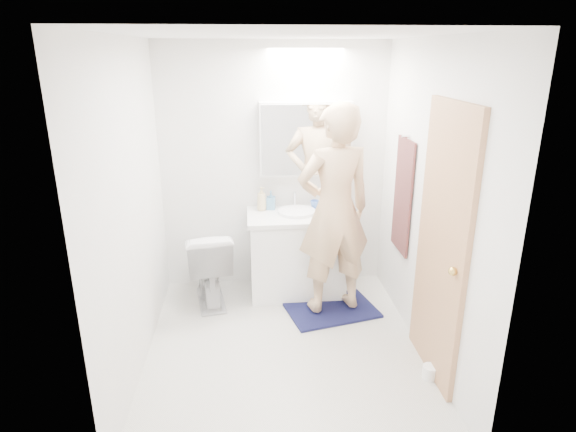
{
  "coord_description": "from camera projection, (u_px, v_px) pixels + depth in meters",
  "views": [
    {
      "loc": [
        -0.27,
        -3.38,
        2.3
      ],
      "look_at": [
        0.05,
        0.25,
        1.05
      ],
      "focal_mm": 30.21,
      "sensor_mm": 36.0,
      "label": 1
    }
  ],
  "objects": [
    {
      "name": "floor",
      "position": [
        285.0,
        347.0,
        3.96
      ],
      "size": [
        2.5,
        2.5,
        0.0
      ],
      "primitive_type": "plane",
      "color": "silver",
      "rests_on": "ground"
    },
    {
      "name": "ceiling",
      "position": [
        284.0,
        34.0,
        3.18
      ],
      "size": [
        2.5,
        2.5,
        0.0
      ],
      "primitive_type": "plane",
      "rotation": [
        3.14,
        0.0,
        0.0
      ],
      "color": "white",
      "rests_on": "floor"
    },
    {
      "name": "wall_back",
      "position": [
        274.0,
        169.0,
        4.74
      ],
      "size": [
        2.5,
        0.0,
        2.5
      ],
      "primitive_type": "plane",
      "rotation": [
        1.57,
        0.0,
        0.0
      ],
      "color": "white",
      "rests_on": "floor"
    },
    {
      "name": "wall_front",
      "position": [
        304.0,
        286.0,
        2.39
      ],
      "size": [
        2.5,
        0.0,
        2.5
      ],
      "primitive_type": "plane",
      "rotation": [
        -1.57,
        0.0,
        0.0
      ],
      "color": "white",
      "rests_on": "floor"
    },
    {
      "name": "wall_left",
      "position": [
        132.0,
        212.0,
        3.48
      ],
      "size": [
        0.0,
        2.5,
        2.5
      ],
      "primitive_type": "plane",
      "rotation": [
        1.57,
        0.0,
        1.57
      ],
      "color": "white",
      "rests_on": "floor"
    },
    {
      "name": "wall_right",
      "position": [
        429.0,
        204.0,
        3.66
      ],
      "size": [
        0.0,
        2.5,
        2.5
      ],
      "primitive_type": "plane",
      "rotation": [
        1.57,
        0.0,
        -1.57
      ],
      "color": "white",
      "rests_on": "floor"
    },
    {
      "name": "vanity_cabinet",
      "position": [
        297.0,
        256.0,
        4.76
      ],
      "size": [
        0.9,
        0.55,
        0.78
      ],
      "primitive_type": "cube",
      "color": "white",
      "rests_on": "floor"
    },
    {
      "name": "countertop",
      "position": [
        297.0,
        216.0,
        4.62
      ],
      "size": [
        0.95,
        0.58,
        0.04
      ],
      "primitive_type": "cube",
      "color": "silver",
      "rests_on": "vanity_cabinet"
    },
    {
      "name": "sink_basin",
      "position": [
        297.0,
        212.0,
        4.64
      ],
      "size": [
        0.36,
        0.36,
        0.03
      ],
      "primitive_type": "cylinder",
      "color": "white",
      "rests_on": "countertop"
    },
    {
      "name": "faucet",
      "position": [
        295.0,
        199.0,
        4.8
      ],
      "size": [
        0.02,
        0.02,
        0.16
      ],
      "primitive_type": "cylinder",
      "color": "silver",
      "rests_on": "countertop"
    },
    {
      "name": "medicine_cabinet",
      "position": [
        306.0,
        139.0,
        4.6
      ],
      "size": [
        0.88,
        0.14,
        0.7
      ],
      "primitive_type": "cube",
      "color": "white",
      "rests_on": "wall_back"
    },
    {
      "name": "mirror_panel",
      "position": [
        307.0,
        141.0,
        4.53
      ],
      "size": [
        0.84,
        0.01,
        0.66
      ],
      "primitive_type": "cube",
      "color": "silver",
      "rests_on": "medicine_cabinet"
    },
    {
      "name": "toilet",
      "position": [
        208.0,
        265.0,
        4.58
      ],
      "size": [
        0.53,
        0.79,
        0.74
      ],
      "primitive_type": "imported",
      "rotation": [
        0.0,
        0.0,
        3.3
      ],
      "color": "white",
      "rests_on": "floor"
    },
    {
      "name": "bath_rug",
      "position": [
        331.0,
        309.0,
        4.51
      ],
      "size": [
        0.91,
        0.72,
        0.02
      ],
      "primitive_type": "cube",
      "rotation": [
        0.0,
        0.0,
        0.24
      ],
      "color": "#151842",
      "rests_on": "floor"
    },
    {
      "name": "person",
      "position": [
        334.0,
        211.0,
        4.2
      ],
      "size": [
        0.77,
        0.6,
        1.87
      ],
      "primitive_type": "imported",
      "rotation": [
        0.0,
        0.0,
        3.38
      ],
      "color": "#D6AD80",
      "rests_on": "bath_rug"
    },
    {
      "name": "door",
      "position": [
        442.0,
        246.0,
        3.39
      ],
      "size": [
        0.04,
        0.8,
        2.0
      ],
      "primitive_type": "cube",
      "color": "tan",
      "rests_on": "wall_right"
    },
    {
      "name": "door_knob",
      "position": [
        453.0,
        271.0,
        3.12
      ],
      "size": [
        0.06,
        0.06,
        0.06
      ],
      "primitive_type": "sphere",
      "color": "gold",
      "rests_on": "door"
    },
    {
      "name": "towel",
      "position": [
        403.0,
        196.0,
        4.21
      ],
      "size": [
        0.02,
        0.42,
        1.0
      ],
      "primitive_type": "cube",
      "color": "#112236",
      "rests_on": "wall_right"
    },
    {
      "name": "towel_hook",
      "position": [
        406.0,
        136.0,
        4.04
      ],
      "size": [
        0.07,
        0.02,
        0.02
      ],
      "primitive_type": "cylinder",
      "rotation": [
        0.0,
        1.57,
        0.0
      ],
      "color": "silver",
      "rests_on": "wall_right"
    },
    {
      "name": "soap_bottle_a",
      "position": [
        261.0,
        199.0,
        4.69
      ],
      "size": [
        0.13,
        0.13,
        0.23
      ],
      "primitive_type": "imported",
      "rotation": [
        0.0,
        0.0,
        0.71
      ],
      "color": "#CBB683",
      "rests_on": "countertop"
    },
    {
      "name": "soap_bottle_b",
      "position": [
        271.0,
        200.0,
        4.74
      ],
      "size": [
        0.1,
        0.1,
        0.18
      ],
      "primitive_type": "imported",
      "rotation": [
        0.0,
        0.0,
        -0.18
      ],
      "color": "#548DB5",
      "rests_on": "countertop"
    },
    {
      "name": "toothbrush_cup",
      "position": [
        315.0,
        204.0,
        4.77
      ],
      "size": [
        0.11,
        0.11,
        0.08
      ],
      "primitive_type": "imported",
      "rotation": [
        0.0,
        0.0,
        -0.22
      ],
      "color": "#4570CF",
      "rests_on": "countertop"
    },
    {
      "name": "toilet_paper_roll",
      "position": [
        430.0,
        372.0,
        3.57
      ],
      "size": [
        0.11,
        0.11,
        0.1
      ],
      "primitive_type": "cylinder",
      "color": "white",
      "rests_on": "floor"
    }
  ]
}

